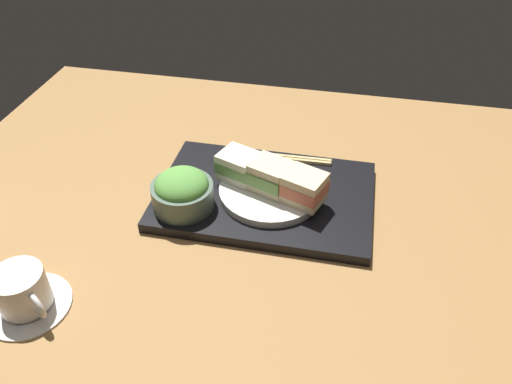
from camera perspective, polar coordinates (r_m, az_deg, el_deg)
ground_plane at (r=101.20cm, az=0.86°, el=-2.04°), size 140.00×100.00×3.00cm
serving_tray at (r=100.63cm, az=0.94°, el=-0.40°), size 42.36×28.48×2.14cm
sandwich_plate at (r=98.85cm, az=1.61°, el=0.13°), size 20.11×20.11×1.57cm
sandwich_near at (r=94.03cm, az=5.47°, el=0.47°), size 9.15×8.63×5.86cm
sandwich_middle at (r=96.56cm, az=1.65°, el=1.85°), size 9.29×8.94×5.87cm
sandwich_far at (r=99.67cm, az=-1.97°, el=3.03°), size 9.21×8.60×5.43cm
salad_bowl at (r=95.35cm, az=-8.35°, el=0.12°), size 11.76×11.76×7.70cm
chopsticks_pair at (r=108.82cm, az=2.72°, el=3.94°), size 22.15×2.31×0.70cm
coffee_cup at (r=87.87cm, az=-24.87°, el=-10.33°), size 13.61×13.61×7.49cm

